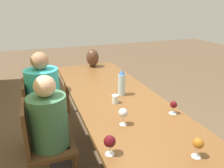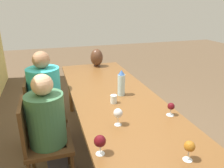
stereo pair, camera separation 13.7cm
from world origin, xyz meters
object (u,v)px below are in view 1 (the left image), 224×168
at_px(wine_glass_1, 198,144).
at_px(chair_far, 40,114).
at_px(wine_glass_3, 110,142).
at_px(person_near, 51,130).
at_px(water_tumbler, 115,99).
at_px(wine_glass_0, 123,113).
at_px(water_bottle, 122,83).
at_px(wine_glass_2, 174,105).
at_px(vase, 93,58).
at_px(chair_near, 43,143).
at_px(person_far, 46,101).

xyz_separation_m(wine_glass_1, chair_far, (1.53, 0.94, -0.38)).
bearing_deg(wine_glass_3, person_near, 25.33).
xyz_separation_m(water_tumbler, wine_glass_0, (-0.42, 0.09, 0.07)).
xyz_separation_m(wine_glass_0, wine_glass_3, (-0.32, 0.23, -0.01)).
distance_m(water_tumbler, person_near, 0.68).
height_order(wine_glass_0, chair_far, wine_glass_0).
bearing_deg(wine_glass_0, water_bottle, -21.69).
bearing_deg(water_bottle, wine_glass_1, -176.81).
bearing_deg(person_near, wine_glass_2, -108.22).
relative_size(water_tumbler, wine_glass_0, 0.57).
xyz_separation_m(wine_glass_1, wine_glass_2, (0.57, -0.21, -0.02)).
bearing_deg(wine_glass_2, wine_glass_3, 114.64).
xyz_separation_m(water_bottle, vase, (1.20, -0.01, 0.01)).
height_order(chair_far, person_near, person_near).
bearing_deg(wine_glass_0, chair_near, 60.01).
height_order(wine_glass_2, chair_far, chair_far).
bearing_deg(chair_near, water_tumbler, -86.65).
xyz_separation_m(person_near, person_far, (0.61, 0.00, 0.04)).
relative_size(water_bottle, wine_glass_0, 1.92).
xyz_separation_m(water_bottle, person_far, (0.39, 0.79, -0.25)).
bearing_deg(wine_glass_2, wine_glass_1, 159.46).
distance_m(vase, person_near, 1.65).
relative_size(vase, chair_near, 0.31).
bearing_deg(wine_glass_0, chair_far, 33.37).
bearing_deg(water_bottle, vase, -0.37).
height_order(water_bottle, chair_far, water_bottle).
height_order(wine_glass_0, person_far, person_far).
bearing_deg(chair_far, wine_glass_0, -146.63).
relative_size(wine_glass_0, wine_glass_2, 1.24).
relative_size(water_bottle, wine_glass_1, 2.02).
distance_m(vase, wine_glass_1, 2.33).
bearing_deg(water_tumbler, wine_glass_1, -168.00).
bearing_deg(chair_far, wine_glass_2, -129.75).
relative_size(water_tumbler, wine_glass_1, 0.60).
distance_m(vase, person_far, 1.17).
bearing_deg(water_bottle, wine_glass_2, -154.08).
bearing_deg(wine_glass_2, water_tumbler, 46.49).
bearing_deg(wine_glass_1, vase, 1.36).
bearing_deg(water_bottle, person_far, 63.61).
xyz_separation_m(vase, wine_glass_3, (-2.10, 0.47, -0.05)).
height_order(wine_glass_3, person_far, person_far).
bearing_deg(wine_glass_2, vase, 8.61).
bearing_deg(water_bottle, person_near, 105.07).
xyz_separation_m(water_tumbler, wine_glass_3, (-0.74, 0.33, 0.06)).
bearing_deg(chair_near, person_far, -7.93).
relative_size(wine_glass_3, person_far, 0.12).
height_order(vase, wine_glass_2, vase).
relative_size(chair_near, person_far, 0.73).
relative_size(chair_far, person_far, 0.73).
bearing_deg(wine_glass_0, wine_glass_3, 143.87).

